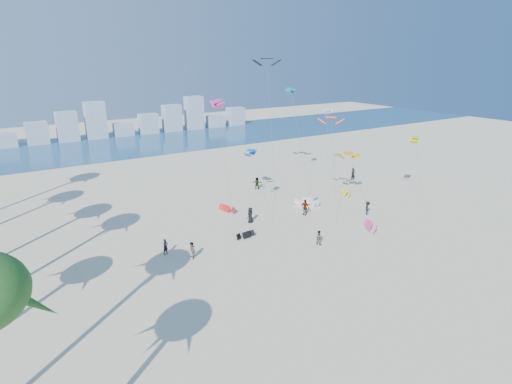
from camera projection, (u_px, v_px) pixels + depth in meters
ground at (336, 309)px, 32.13m from camera, size 220.00×220.00×0.00m
ocean at (102, 146)px, 89.78m from camera, size 220.00×220.00×0.00m
kitesurfer_near at (166, 247)px, 40.82m from camera, size 0.66×0.54×1.55m
kitesurfer_mid at (319, 237)px, 42.93m from camera, size 0.83×0.91×1.53m
kitesurfers_far at (289, 202)px, 52.90m from camera, size 32.84×17.18×1.93m
grounded_kites at (308, 209)px, 51.83m from camera, size 20.96×16.50×1.02m
flying_kites at (306, 106)px, 53.33m from camera, size 27.88×21.15×18.60m
distant_skyline at (84, 126)px, 96.23m from camera, size 85.00×3.00×8.40m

